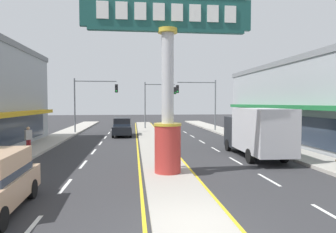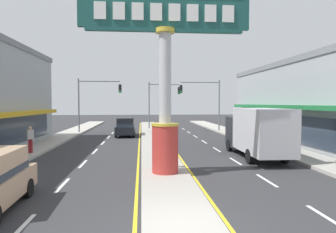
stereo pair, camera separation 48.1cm
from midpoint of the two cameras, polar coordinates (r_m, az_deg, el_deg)
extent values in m
plane|color=#303033|center=(8.70, 3.14, -20.75)|extent=(160.00, 160.00, 0.00)
cube|color=#A39E93|center=(26.13, -3.56, -4.84)|extent=(2.26, 52.00, 0.14)
cube|color=#ADA89E|center=(25.30, -24.29, -5.26)|extent=(2.61, 60.00, 0.18)
cube|color=#ADA89E|center=(26.25, 16.86, -4.87)|extent=(2.61, 60.00, 0.18)
cube|color=silver|center=(9.48, -26.54, -19.00)|extent=(0.14, 2.20, 0.01)
cube|color=silver|center=(13.49, -20.01, -12.36)|extent=(0.14, 2.20, 0.01)
cube|color=silver|center=(17.69, -16.66, -8.74)|extent=(0.14, 2.20, 0.01)
cube|color=silver|center=(21.96, -14.64, -6.51)|extent=(0.14, 2.20, 0.01)
cube|color=silver|center=(26.28, -13.30, -5.01)|extent=(0.14, 2.20, 0.01)
cube|color=silver|center=(30.62, -12.33, -3.92)|extent=(0.14, 2.20, 0.01)
cube|color=silver|center=(34.98, -11.61, -3.11)|extent=(0.14, 2.20, 0.01)
cube|color=silver|center=(39.35, -11.05, -2.48)|extent=(0.14, 2.20, 0.01)
cube|color=silver|center=(10.67, 28.01, -16.55)|extent=(0.14, 2.20, 0.01)
cube|color=silver|center=(14.35, 17.79, -11.42)|extent=(0.14, 2.20, 0.01)
cube|color=silver|center=(18.35, 12.06, -8.28)|extent=(0.14, 2.20, 0.01)
cube|color=silver|center=(22.51, 8.46, -6.24)|extent=(0.14, 2.20, 0.01)
cube|color=silver|center=(26.74, 6.00, -4.82)|extent=(0.14, 2.20, 0.01)
cube|color=silver|center=(31.01, 4.23, -3.79)|extent=(0.14, 2.20, 0.01)
cube|color=silver|center=(35.32, 2.89, -3.01)|extent=(0.14, 2.20, 0.01)
cube|color=silver|center=(39.65, 1.84, -2.39)|extent=(0.14, 2.20, 0.01)
cube|color=yellow|center=(26.10, -6.45, -5.01)|extent=(0.12, 52.00, 0.01)
cube|color=yellow|center=(26.24, -0.69, -4.95)|extent=(0.12, 52.00, 0.01)
cylinder|color=#B7332D|center=(14.24, -1.04, -6.26)|extent=(1.25, 1.25, 2.23)
cylinder|color=gold|center=(14.11, -1.05, -1.53)|extent=(1.31, 1.31, 0.12)
cylinder|color=#B7B7BC|center=(14.12, -1.05, 7.47)|extent=(0.57, 0.57, 4.55)
cylinder|color=gold|center=(14.47, -1.06, 16.08)|extent=(0.92, 0.92, 0.20)
cube|color=#194C47|center=(14.68, -1.06, 19.18)|extent=(7.99, 0.24, 1.43)
cube|color=#194C47|center=(14.48, -1.06, 16.15)|extent=(7.35, 0.29, 0.16)
cube|color=white|center=(14.57, -13.41, 19.25)|extent=(0.54, 0.06, 0.79)
cube|color=white|center=(14.50, -9.88, 19.36)|extent=(0.54, 0.06, 0.79)
cube|color=white|center=(14.48, -6.33, 19.41)|extent=(0.54, 0.06, 0.79)
cube|color=white|center=(14.51, -2.77, 19.38)|extent=(0.54, 0.06, 0.79)
cube|color=white|center=(14.59, 0.75, 19.29)|extent=(0.54, 0.06, 0.79)
cube|color=white|center=(14.71, 4.22, 19.14)|extent=(0.54, 0.06, 0.79)
cube|color=white|center=(14.89, 7.62, 18.92)|extent=(0.54, 0.06, 0.79)
cube|color=white|center=(15.11, 10.91, 18.65)|extent=(0.54, 0.06, 0.79)
cube|color=gold|center=(22.12, -28.81, 0.32)|extent=(0.90, 18.09, 0.30)
cube|color=#283342|center=(22.35, -29.71, -2.75)|extent=(0.08, 17.45, 2.00)
cube|color=#999EA3|center=(28.35, 27.15, 1.94)|extent=(7.93, 23.07, 6.54)
cube|color=slate|center=(28.55, 27.30, 8.97)|extent=(8.09, 23.53, 0.45)
cube|color=#1E7038|center=(26.16, 19.07, 1.79)|extent=(0.90, 19.61, 0.30)
cube|color=#283342|center=(26.41, 19.82, -1.79)|extent=(0.08, 18.92, 2.00)
cylinder|color=slate|center=(34.87, -17.80, 1.90)|extent=(0.16, 0.16, 6.20)
cylinder|color=slate|center=(34.58, -14.08, 6.58)|extent=(4.62, 0.12, 0.12)
cube|color=black|center=(34.15, -10.24, 5.31)|extent=(0.32, 0.24, 0.92)
sphere|color=black|center=(34.02, -10.26, 5.82)|extent=(0.17, 0.17, 0.17)
sphere|color=black|center=(34.01, -10.25, 5.32)|extent=(0.17, 0.17, 0.17)
sphere|color=#19D83F|center=(33.99, -10.25, 4.81)|extent=(0.17, 0.17, 0.17)
cylinder|color=slate|center=(36.11, 8.66, 2.01)|extent=(0.16, 0.16, 6.20)
cylinder|color=slate|center=(35.66, 5.08, 6.53)|extent=(4.62, 0.12, 0.12)
cube|color=black|center=(35.06, 1.41, 5.28)|extent=(0.32, 0.24, 0.92)
sphere|color=black|center=(34.94, 1.45, 5.78)|extent=(0.17, 0.17, 0.17)
sphere|color=black|center=(34.92, 1.45, 5.29)|extent=(0.17, 0.17, 0.17)
sphere|color=#19D83F|center=(34.91, 1.45, 4.80)|extent=(0.17, 0.17, 0.17)
cylinder|color=slate|center=(39.32, -4.77, 2.08)|extent=(0.16, 0.16, 6.20)
cylinder|color=slate|center=(39.51, -1.89, 6.15)|extent=(3.96, 0.12, 0.12)
cube|color=black|center=(39.52, 1.00, 4.97)|extent=(0.32, 0.24, 0.92)
sphere|color=black|center=(39.40, 1.03, 5.42)|extent=(0.17, 0.17, 0.17)
sphere|color=black|center=(39.38, 1.03, 4.98)|extent=(0.17, 0.17, 0.17)
sphere|color=#19D83F|center=(39.37, 1.03, 4.55)|extent=(0.17, 0.17, 0.17)
cube|color=black|center=(31.44, -9.16, -2.45)|extent=(1.91, 4.61, 0.80)
cube|color=black|center=(31.57, -9.16, -0.98)|extent=(1.68, 2.86, 0.80)
cube|color=#283342|center=(31.58, -9.16, -1.49)|extent=(1.72, 2.89, 0.24)
cylinder|color=black|center=(30.03, -7.60, -3.37)|extent=(0.22, 0.68, 0.68)
cylinder|color=black|center=(30.11, -10.94, -3.38)|extent=(0.22, 0.68, 0.68)
cylinder|color=black|center=(32.87, -7.53, -2.85)|extent=(0.22, 0.68, 0.68)
cylinder|color=black|center=(32.94, -10.58, -2.87)|extent=(0.22, 0.68, 0.68)
cylinder|color=black|center=(9.64, -30.71, -16.57)|extent=(0.25, 0.69, 0.68)
cylinder|color=black|center=(12.22, -25.63, -12.40)|extent=(0.25, 0.69, 0.68)
cube|color=black|center=(21.88, 13.41, -2.82)|extent=(2.15, 2.05, 2.10)
cube|color=#283342|center=(22.76, 12.64, -1.85)|extent=(1.85, 0.12, 0.90)
cube|color=#B2B2B7|center=(18.58, 16.87, -2.55)|extent=(2.31, 4.85, 2.60)
cylinder|color=black|center=(21.90, 10.80, -5.40)|extent=(0.28, 0.85, 0.84)
cylinder|color=black|center=(22.51, 15.56, -5.23)|extent=(0.28, 0.85, 0.84)
cylinder|color=black|center=(17.73, 14.64, -7.33)|extent=(0.28, 0.85, 0.84)
cylinder|color=black|center=(18.51, 20.59, -6.99)|extent=(0.28, 0.85, 0.84)
cylinder|color=maroon|center=(21.48, -25.89, -5.21)|extent=(0.14, 0.14, 0.90)
cylinder|color=maroon|center=(21.43, -25.53, -5.22)|extent=(0.14, 0.14, 0.90)
cube|color=#B7B2AD|center=(21.37, -25.75, -3.19)|extent=(0.44, 0.43, 0.63)
sphere|color=tan|center=(21.33, -25.77, -2.05)|extent=(0.22, 0.22, 0.22)
camera|label=1|loc=(0.24, -90.74, -0.03)|focal=31.86mm
camera|label=2|loc=(0.24, 89.26, 0.03)|focal=31.86mm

